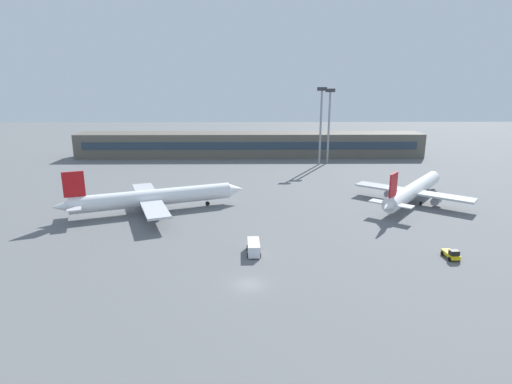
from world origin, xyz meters
TOP-DOWN VIEW (x-y plane):
  - ground_plane at (0.00, 40.00)m, footprint 400.00×400.00m
  - terminal_building at (0.00, 104.34)m, footprint 130.52×12.13m
  - airplane_near at (-21.04, 34.89)m, footprint 40.18×28.79m
  - airplane_mid at (39.58, 41.75)m, footprint 27.34×32.83m
  - baggage_tug_yellow at (33.26, 8.49)m, footprint 1.99×3.68m
  - service_van_white at (0.73, 11.06)m, footprint 2.43×5.25m
  - floodlight_tower_west at (24.15, 88.03)m, footprint 3.20×0.80m
  - floodlight_tower_east at (27.46, 90.81)m, footprint 3.20×0.80m

SIDE VIEW (x-z plane):
  - ground_plane at x=0.00m, z-range 0.00..0.00m
  - baggage_tug_yellow at x=33.26m, z-range -0.08..1.67m
  - service_van_white at x=0.73m, z-range 0.07..2.15m
  - airplane_mid at x=39.58m, z-range -1.90..7.85m
  - airplane_near at x=-21.04m, z-range -2.02..8.34m
  - terminal_building at x=0.00m, z-range 0.00..9.00m
  - floodlight_tower_east at x=27.46m, z-range 2.02..27.69m
  - floodlight_tower_west at x=24.15m, z-range 2.03..28.22m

